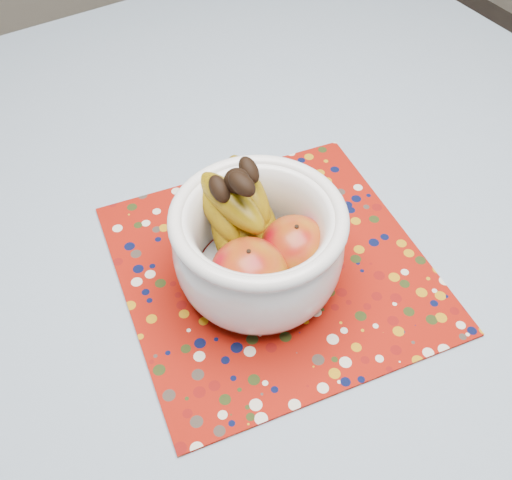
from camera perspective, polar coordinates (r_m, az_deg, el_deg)
table at (r=0.89m, az=0.55°, el=-1.63°), size 1.20×1.20×0.75m
tablecloth at (r=0.83m, az=0.60°, el=1.93°), size 1.32×1.32×0.01m
placemat at (r=0.77m, az=1.64°, el=-2.59°), size 0.43×0.43×0.00m
fruit_bowl at (r=0.70m, az=-0.06°, el=0.10°), size 0.20×0.22×0.17m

